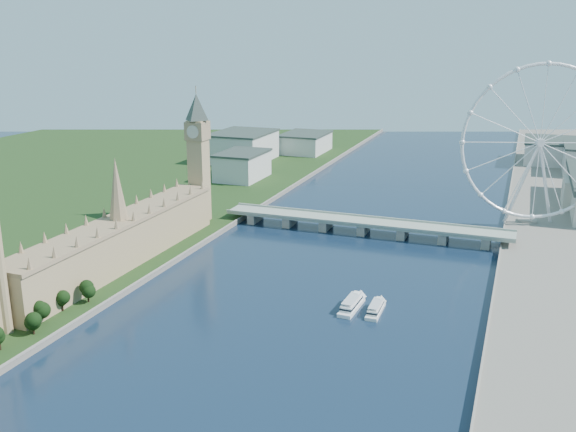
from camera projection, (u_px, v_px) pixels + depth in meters
The scene contains 7 objects.
parliament_range at pixel (121, 241), 410.99m from camera, with size 24.00×200.00×70.00m.
big_ben at pixel (198, 141), 495.21m from camera, with size 20.02×20.02×110.00m.
westminster_bridge at pixel (364, 225), 488.55m from camera, with size 220.00×22.00×9.50m.
london_eye at pixel (540, 143), 481.36m from camera, with size 113.60×39.12×124.30m.
city_skyline at pixel (456, 156), 707.08m from camera, with size 505.00×280.00×32.00m.
tour_boat_near at pixel (351, 309), 354.64m from camera, with size 7.97×31.11×6.89m, color white, non-canonical shape.
tour_boat_far at pixel (375, 313), 349.94m from camera, with size 7.00×27.53×6.06m, color silver, non-canonical shape.
Camera 1 is at (108.84, -158.98, 146.49)m, focal length 40.00 mm.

